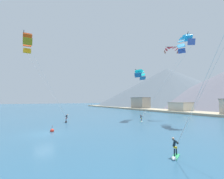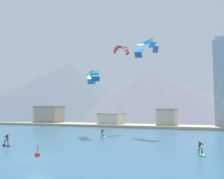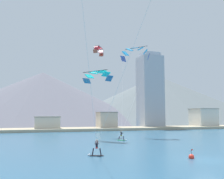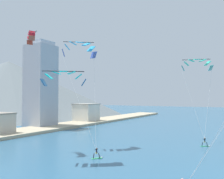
{
  "view_description": "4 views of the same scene",
  "coord_description": "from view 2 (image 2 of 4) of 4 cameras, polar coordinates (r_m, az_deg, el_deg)",
  "views": [
    {
      "loc": [
        22.99,
        -3.08,
        4.65
      ],
      "look_at": [
        -3.97,
        13.39,
        6.92
      ],
      "focal_mm": 24.0,
      "sensor_mm": 36.0,
      "label": 1
    },
    {
      "loc": [
        16.45,
        -20.55,
        4.77
      ],
      "look_at": [
        1.02,
        17.06,
        8.16
      ],
      "focal_mm": 40.0,
      "sensor_mm": 36.0,
      "label": 2
    },
    {
      "loc": [
        -15.76,
        -20.58,
        4.28
      ],
      "look_at": [
        -3.41,
        19.41,
        8.54
      ],
      "focal_mm": 40.0,
      "sensor_mm": 36.0,
      "label": 3
    },
    {
      "loc": [
        -30.97,
        -0.01,
        8.58
      ],
      "look_at": [
        -2.78,
        16.36,
        9.59
      ],
      "focal_mm": 40.0,
      "sensor_mm": 36.0,
      "label": 4
    }
  ],
  "objects": [
    {
      "name": "ground_plane",
      "position": [
        26.75,
        -16.67,
        -14.84
      ],
      "size": [
        400.0,
        400.0,
        0.0
      ],
      "primitive_type": "plane",
      "color": "#2D5B7A"
    },
    {
      "name": "kitesurfer_near_lead",
      "position": [
        28.65,
        19.72,
        -13.19
      ],
      "size": [
        1.1,
        1.75,
        1.64
      ],
      "color": "#33B266",
      "rests_on": "ground"
    },
    {
      "name": "kitesurfer_near_trail",
      "position": [
        43.97,
        -2.03,
        -10.42
      ],
      "size": [
        1.59,
        1.42,
        1.63
      ],
      "color": "#33B266",
      "rests_on": "ground"
    },
    {
      "name": "kitesurfer_mid_center",
      "position": [
        37.05,
        -23.11,
        -10.99
      ],
      "size": [
        1.78,
        0.84,
        1.73
      ],
      "color": "black",
      "rests_on": "ground"
    },
    {
      "name": "parafoil_kite_near_trail",
      "position": [
        50.74,
        7.61,
        9.56
      ],
      "size": [
        8.6,
        10.01,
        17.32
      ],
      "color": "#3F57A9"
    },
    {
      "name": "parafoil_kite_distant_high_outer",
      "position": [
        57.3,
        2.16,
        9.16
      ],
      "size": [
        3.04,
        3.63,
        1.77
      ],
      "color": "#AB4B35"
    },
    {
      "name": "parafoil_kite_distant_low_drift",
      "position": [
        48.63,
        -4.37,
        3.09
      ],
      "size": [
        4.78,
        5.82,
        2.12
      ],
      "color": "#1E5A91"
    },
    {
      "name": "race_marker_buoy",
      "position": [
        28.09,
        -16.67,
        -14.02
      ],
      "size": [
        0.56,
        0.56,
        1.02
      ],
      "color": "red",
      "rests_on": "ground"
    },
    {
      "name": "shoreline_strip",
      "position": [
        70.99,
        8.97,
        -8.28
      ],
      "size": [
        180.0,
        10.0,
        0.7
      ],
      "primitive_type": "cube",
      "color": "tan",
      "rests_on": "ground"
    },
    {
      "name": "shore_building_harbour_front",
      "position": [
        88.07,
        -14.2,
        -5.73
      ],
      "size": [
        9.15,
        5.91,
        6.12
      ],
      "color": "#A89E8E",
      "rests_on": "ground"
    },
    {
      "name": "shore_building_quay_east",
      "position": [
        76.02,
        -0.1,
        -6.89
      ],
      "size": [
        6.76,
        7.07,
        3.89
      ],
      "color": "beige",
      "rests_on": "ground"
    },
    {
      "name": "shore_building_quay_west",
      "position": [
        71.28,
        12.51,
        -6.42
      ],
      "size": [
        5.21,
        6.09,
        5.13
      ],
      "color": "beige",
      "rests_on": "ground"
    },
    {
      "name": "mountain_peak_west_ridge",
      "position": [
        149.33,
        -9.7,
        -0.3
      ],
      "size": [
        123.96,
        123.96,
        32.49
      ],
      "color": "slate",
      "rests_on": "ground"
    },
    {
      "name": "mountain_peak_east_shoulder",
      "position": [
        129.22,
        9.35,
        -1.26
      ],
      "size": [
        104.21,
        104.21,
        25.06
      ],
      "color": "slate",
      "rests_on": "ground"
    }
  ]
}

